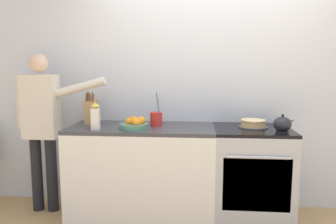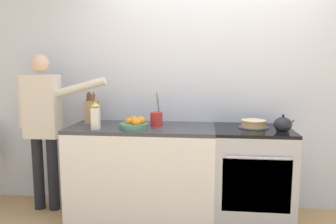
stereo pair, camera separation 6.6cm
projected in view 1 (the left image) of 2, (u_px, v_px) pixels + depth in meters
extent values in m
cube|color=silver|center=(214.00, 85.00, 3.42)|extent=(8.00, 0.04, 2.60)
cube|color=white|center=(142.00, 173.00, 3.27)|extent=(1.42, 0.64, 0.87)
cube|color=#3D3D42|center=(142.00, 128.00, 3.20)|extent=(1.42, 0.64, 0.03)
cube|color=#B7BABF|center=(251.00, 176.00, 3.18)|extent=(0.72, 0.64, 0.88)
cube|color=black|center=(257.00, 185.00, 2.86)|extent=(0.59, 0.01, 0.48)
cylinder|color=#B7BABF|center=(258.00, 158.00, 2.80)|extent=(0.54, 0.02, 0.02)
cube|color=black|center=(253.00, 130.00, 3.11)|extent=(0.72, 0.64, 0.03)
cylinder|color=#4C4C51|center=(253.00, 127.00, 3.15)|extent=(0.29, 0.29, 0.01)
cylinder|color=tan|center=(253.00, 125.00, 3.15)|extent=(0.23, 0.23, 0.03)
cylinder|color=tan|center=(253.00, 122.00, 3.14)|extent=(0.22, 0.22, 0.03)
cylinder|color=beige|center=(253.00, 120.00, 3.14)|extent=(0.23, 0.23, 0.01)
cylinder|color=#232328|center=(282.00, 131.00, 2.95)|extent=(0.11, 0.11, 0.01)
ellipsoid|color=#232328|center=(282.00, 124.00, 2.94)|extent=(0.16, 0.16, 0.14)
cone|color=#232328|center=(291.00, 122.00, 2.93)|extent=(0.08, 0.04, 0.07)
sphere|color=black|center=(283.00, 115.00, 2.93)|extent=(0.02, 0.02, 0.02)
cube|color=tan|center=(91.00, 112.00, 3.35)|extent=(0.11, 0.16, 0.24)
cylinder|color=brown|center=(86.00, 97.00, 3.29)|extent=(0.01, 0.04, 0.08)
cylinder|color=brown|center=(89.00, 97.00, 3.29)|extent=(0.01, 0.04, 0.09)
cylinder|color=brown|center=(92.00, 97.00, 3.28)|extent=(0.01, 0.04, 0.10)
cylinder|color=brown|center=(87.00, 96.00, 3.33)|extent=(0.01, 0.04, 0.09)
cylinder|color=brown|center=(91.00, 98.00, 3.33)|extent=(0.01, 0.03, 0.07)
cylinder|color=brown|center=(94.00, 98.00, 3.33)|extent=(0.01, 0.03, 0.07)
cylinder|color=brown|center=(88.00, 97.00, 3.36)|extent=(0.01, 0.04, 0.08)
cylinder|color=red|center=(156.00, 119.00, 3.22)|extent=(0.12, 0.12, 0.14)
cylinder|color=#A37A51|center=(159.00, 110.00, 3.20)|extent=(0.02, 0.06, 0.23)
cylinder|color=#B7BABF|center=(155.00, 108.00, 3.22)|extent=(0.05, 0.03, 0.25)
cylinder|color=teal|center=(158.00, 107.00, 3.19)|extent=(0.04, 0.06, 0.28)
cylinder|color=#4C7F66|center=(134.00, 126.00, 3.06)|extent=(0.26, 0.26, 0.05)
sphere|color=orange|center=(136.00, 122.00, 3.00)|extent=(0.08, 0.08, 0.08)
sphere|color=orange|center=(141.00, 121.00, 3.08)|extent=(0.08, 0.08, 0.08)
sphere|color=orange|center=(133.00, 120.00, 3.13)|extent=(0.08, 0.08, 0.08)
sphere|color=orange|center=(129.00, 121.00, 3.05)|extent=(0.07, 0.07, 0.07)
sphere|color=orange|center=(138.00, 122.00, 3.01)|extent=(0.07, 0.07, 0.07)
cube|color=white|center=(96.00, 119.00, 3.02)|extent=(0.07, 0.07, 0.20)
pyramid|color=#E0BC4C|center=(95.00, 104.00, 3.00)|extent=(0.07, 0.07, 0.04)
cylinder|color=black|center=(37.00, 174.00, 3.39)|extent=(0.11, 0.11, 0.77)
cylinder|color=black|center=(52.00, 174.00, 3.37)|extent=(0.11, 0.11, 0.77)
cube|color=beige|center=(41.00, 107.00, 3.28)|extent=(0.34, 0.20, 0.64)
cylinder|color=beige|center=(20.00, 102.00, 3.29)|extent=(0.08, 0.08, 0.54)
cylinder|color=beige|center=(79.00, 88.00, 3.22)|extent=(0.54, 0.08, 0.22)
sphere|color=beige|center=(38.00, 63.00, 3.22)|extent=(0.18, 0.18, 0.18)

